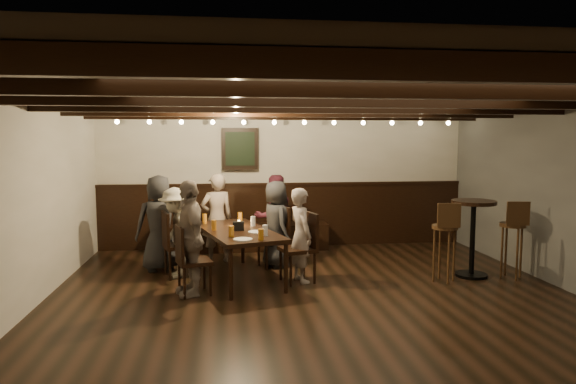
{
  "coord_description": "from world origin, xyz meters",
  "views": [
    {
      "loc": [
        -1.08,
        -5.57,
        1.93
      ],
      "look_at": [
        -0.22,
        1.3,
        1.2
      ],
      "focal_mm": 32.0,
      "sensor_mm": 36.0,
      "label": 1
    }
  ],
  "objects": [
    {
      "name": "pint_c",
      "position": [
        -1.23,
        1.39,
        0.76
      ],
      "size": [
        0.07,
        0.07,
        0.14
      ],
      "primitive_type": "cylinder",
      "color": "#BF7219",
      "rests_on": "dining_table"
    },
    {
      "name": "pint_b",
      "position": [
        -0.85,
        2.07,
        0.76
      ],
      "size": [
        0.07,
        0.07,
        0.14
      ],
      "primitive_type": "cylinder",
      "color": "#BF7219",
      "rests_on": "dining_table"
    },
    {
      "name": "person_bench_centre",
      "position": [
        -1.2,
        2.38,
        0.69
      ],
      "size": [
        0.58,
        0.46,
        1.39
      ],
      "primitive_type": "imported",
      "rotation": [
        0.0,
        0.0,
        3.42
      ],
      "color": "gray",
      "rests_on": "floor"
    },
    {
      "name": "chair_left_near",
      "position": [
        -1.73,
        1.61,
        0.28
      ],
      "size": [
        0.52,
        0.52,
        0.92
      ],
      "rotation": [
        0.0,
        0.0,
        -1.29
      ],
      "color": "black",
      "rests_on": "floor"
    },
    {
      "name": "chair_left_far",
      "position": [
        -1.48,
        0.74,
        0.26
      ],
      "size": [
        0.49,
        0.49,
        0.87
      ],
      "rotation": [
        0.0,
        0.0,
        -1.29
      ],
      "color": "black",
      "rests_on": "floor"
    },
    {
      "name": "person_left_far",
      "position": [
        -1.51,
        0.73,
        0.72
      ],
      "size": [
        0.57,
        0.9,
        1.43
      ],
      "primitive_type": "imported",
      "rotation": [
        0.0,
        0.0,
        -1.29
      ],
      "color": "gray",
      "rests_on": "floor"
    },
    {
      "name": "pint_f",
      "position": [
        -0.57,
        0.9,
        0.76
      ],
      "size": [
        0.07,
        0.07,
        0.14
      ],
      "primitive_type": "cylinder",
      "color": "silver",
      "rests_on": "dining_table"
    },
    {
      "name": "pint_g",
      "position": [
        -0.64,
        0.62,
        0.76
      ],
      "size": [
        0.07,
        0.07,
        0.14
      ],
      "primitive_type": "cylinder",
      "color": "#BF7219",
      "rests_on": "dining_table"
    },
    {
      "name": "bar_stool_left",
      "position": [
        1.85,
        0.89,
        0.4
      ],
      "size": [
        0.34,
        0.37,
        1.09
      ],
      "rotation": [
        0.0,
        0.0,
        -0.13
      ],
      "color": "#352011",
      "rests_on": "floor"
    },
    {
      "name": "person_right_near",
      "position": [
        -0.31,
        2.01,
        0.65
      ],
      "size": [
        0.57,
        0.72,
        1.3
      ],
      "primitive_type": "imported",
      "rotation": [
        0.0,
        0.0,
        1.85
      ],
      "color": "#27272A",
      "rests_on": "floor"
    },
    {
      "name": "person_bench_left",
      "position": [
        -2.02,
        1.99,
        0.7
      ],
      "size": [
        0.78,
        0.62,
        1.41
      ],
      "primitive_type": "imported",
      "rotation": [
        0.0,
        0.0,
        3.42
      ],
      "color": "#28292B",
      "rests_on": "floor"
    },
    {
      "name": "pint_d",
      "position": [
        -0.68,
        1.65,
        0.76
      ],
      "size": [
        0.07,
        0.07,
        0.14
      ],
      "primitive_type": "cylinder",
      "color": "silver",
      "rests_on": "dining_table"
    },
    {
      "name": "plate_near",
      "position": [
        -0.86,
        0.66,
        0.69
      ],
      "size": [
        0.24,
        0.24,
        0.01
      ],
      "primitive_type": "cylinder",
      "color": "white",
      "rests_on": "dining_table"
    },
    {
      "name": "condiment_caddy",
      "position": [
        -0.9,
        1.32,
        0.75
      ],
      "size": [
        0.15,
        0.1,
        0.12
      ],
      "primitive_type": "cube",
      "color": "black",
      "rests_on": "dining_table"
    },
    {
      "name": "chair_right_far",
      "position": [
        -0.1,
        1.14,
        0.29
      ],
      "size": [
        0.53,
        0.53,
        0.94
      ],
      "rotation": [
        0.0,
        0.0,
        1.85
      ],
      "color": "black",
      "rests_on": "floor"
    },
    {
      "name": "plate_far",
      "position": [
        -0.66,
        1.13,
        0.69
      ],
      "size": [
        0.24,
        0.24,
        0.01
      ],
      "primitive_type": "cylinder",
      "color": "white",
      "rests_on": "dining_table"
    },
    {
      "name": "high_top_table",
      "position": [
        2.35,
        1.1,
        0.7
      ],
      "size": [
        0.6,
        0.6,
        1.07
      ],
      "color": "black",
      "rests_on": "floor"
    },
    {
      "name": "candle",
      "position": [
        -0.88,
        1.69,
        0.71
      ],
      "size": [
        0.05,
        0.05,
        0.05
      ],
      "primitive_type": "cylinder",
      "color": "beige",
      "rests_on": "dining_table"
    },
    {
      "name": "bar_stool_right",
      "position": [
        2.85,
        0.94,
        0.4
      ],
      "size": [
        0.35,
        0.37,
        1.09
      ],
      "rotation": [
        0.0,
        0.0,
        -0.16
      ],
      "color": "#352011",
      "rests_on": "floor"
    },
    {
      "name": "dining_table",
      "position": [
        -0.91,
        1.37,
        0.63
      ],
      "size": [
        1.3,
        1.99,
        0.69
      ],
      "rotation": [
        0.0,
        0.0,
        0.28
      ],
      "color": "black",
      "rests_on": "floor"
    },
    {
      "name": "chair_right_near",
      "position": [
        -0.34,
        2.0,
        0.28
      ],
      "size": [
        0.51,
        0.51,
        0.91
      ],
      "rotation": [
        0.0,
        0.0,
        1.85
      ],
      "color": "black",
      "rests_on": "floor"
    },
    {
      "name": "pint_e",
      "position": [
        -1.0,
        0.88,
        0.76
      ],
      "size": [
        0.07,
        0.07,
        0.14
      ],
      "primitive_type": "cylinder",
      "color": "#BF7219",
      "rests_on": "dining_table"
    },
    {
      "name": "person_bench_right",
      "position": [
        -0.29,
        2.49,
        0.68
      ],
      "size": [
        0.77,
        0.67,
        1.35
      ],
      "primitive_type": "imported",
      "rotation": [
        0.0,
        0.0,
        3.42
      ],
      "color": "#501B2B",
      "rests_on": "floor"
    },
    {
      "name": "pint_a",
      "position": [
        -1.37,
        1.97,
        0.76
      ],
      "size": [
        0.07,
        0.07,
        0.14
      ],
      "primitive_type": "cylinder",
      "color": "#BF7219",
      "rests_on": "dining_table"
    },
    {
      "name": "room",
      "position": [
        -0.29,
        2.21,
        1.07
      ],
      "size": [
        7.0,
        7.0,
        7.0
      ],
      "color": "black",
      "rests_on": "ground"
    },
    {
      "name": "person_left_near",
      "position": [
        -1.76,
        1.6,
        0.63
      ],
      "size": [
        0.67,
        0.91,
        1.26
      ],
      "primitive_type": "imported",
      "rotation": [
        0.0,
        0.0,
        -1.29
      ],
      "color": "#B2AC96",
      "rests_on": "floor"
    },
    {
      "name": "person_right_far",
      "position": [
        -0.07,
        1.15,
        0.64
      ],
      "size": [
        0.42,
        0.53,
        1.27
      ],
      "primitive_type": "imported",
      "rotation": [
        0.0,
        0.0,
        1.85
      ],
      "color": "gray",
      "rests_on": "floor"
    }
  ]
}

